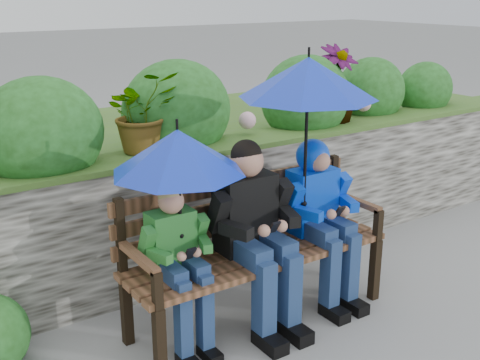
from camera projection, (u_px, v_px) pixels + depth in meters
ground at (248, 314)px, 4.18m from camera, size 60.00×60.00×0.00m
garden_backdrop at (130, 177)px, 5.20m from camera, size 8.00×2.87×1.77m
park_bench at (252, 240)px, 4.01m from camera, size 1.84×0.54×0.97m
boy_left at (179, 258)px, 3.62m from camera, size 0.42×0.49×1.05m
boy_middle at (255, 227)px, 3.87m from camera, size 0.57×0.66×1.25m
boy_right at (320, 207)px, 4.19m from camera, size 0.51×0.61×1.17m
umbrella_left at (178, 152)px, 3.46m from camera, size 0.80×0.80×0.73m
umbrella_right at (308, 78)px, 3.83m from camera, size 0.91×0.91×1.07m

